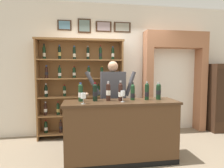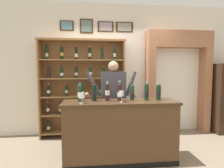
{
  "view_description": "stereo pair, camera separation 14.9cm",
  "coord_description": "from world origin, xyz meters",
  "views": [
    {
      "loc": [
        -0.72,
        -2.85,
        1.51
      ],
      "look_at": [
        -0.22,
        0.36,
        1.25
      ],
      "focal_mm": 29.31,
      "sensor_mm": 36.0,
      "label": 1
    },
    {
      "loc": [
        -0.58,
        -2.87,
        1.51
      ],
      "look_at": [
        -0.22,
        0.36,
        1.25
      ],
      "focal_mm": 29.31,
      "sensor_mm": 36.0,
      "label": 2
    }
  ],
  "objects": [
    {
      "name": "tasting_bottle_vin_santo",
      "position": [
        -0.77,
        0.07,
        1.14
      ],
      "size": [
        0.07,
        0.07,
        0.3
      ],
      "color": "#19381E",
      "rests_on": "tasting_counter"
    },
    {
      "name": "tasting_bottle_riserva",
      "position": [
        -0.54,
        0.06,
        1.14
      ],
      "size": [
        0.08,
        0.08,
        0.3
      ],
      "color": "black",
      "rests_on": "tasting_counter"
    },
    {
      "name": "wine_glass_spare",
      "position": [
        -0.12,
        -0.08,
        1.13
      ],
      "size": [
        0.07,
        0.07,
        0.18
      ],
      "color": "silver",
      "rests_on": "tasting_counter"
    },
    {
      "name": "tasting_bottle_chianti",
      "position": [
        0.53,
        0.06,
        1.14
      ],
      "size": [
        0.08,
        0.08,
        0.29
      ],
      "color": "black",
      "rests_on": "tasting_counter"
    },
    {
      "name": "wine_shelf",
      "position": [
        -0.78,
        1.26,
        1.13
      ],
      "size": [
        1.89,
        0.35,
        2.16
      ],
      "color": "olive",
      "rests_on": "ground"
    },
    {
      "name": "tasting_bottle_brunello",
      "position": [
        -0.33,
        0.06,
        1.15
      ],
      "size": [
        0.07,
        0.07,
        0.32
      ],
      "color": "black",
      "rests_on": "tasting_counter"
    },
    {
      "name": "back_wall",
      "position": [
        -0.0,
        1.49,
        1.51
      ],
      "size": [
        12.0,
        0.19,
        3.02
      ],
      "color": "silver",
      "rests_on": "ground"
    },
    {
      "name": "archway_doorway",
      "position": [
        1.46,
        1.35,
        1.4
      ],
      "size": [
        1.54,
        0.45,
        2.4
      ],
      "color": "#9E6647",
      "rests_on": "ground"
    },
    {
      "name": "tasting_bottle_prosecco",
      "position": [
        0.32,
        0.05,
        1.14
      ],
      "size": [
        0.07,
        0.07,
        0.31
      ],
      "color": "black",
      "rests_on": "tasting_counter"
    },
    {
      "name": "wine_glass_center",
      "position": [
        -0.73,
        -0.15,
        1.11
      ],
      "size": [
        0.08,
        0.08,
        0.16
      ],
      "color": "silver",
      "rests_on": "tasting_counter"
    },
    {
      "name": "ground_plane",
      "position": [
        0.0,
        0.0,
        -0.01
      ],
      "size": [
        14.0,
        14.0,
        0.02
      ],
      "primitive_type": "cube",
      "color": "#7A6B56"
    },
    {
      "name": "shopkeeper",
      "position": [
        -0.18,
        0.52,
        1.04
      ],
      "size": [
        0.98,
        0.22,
        1.66
      ],
      "color": "#2D3347",
      "rests_on": "ground"
    },
    {
      "name": "tasting_bottle_bianco",
      "position": [
        0.08,
        0.07,
        1.13
      ],
      "size": [
        0.07,
        0.07,
        0.3
      ],
      "color": "#19381E",
      "rests_on": "tasting_counter"
    },
    {
      "name": "tasting_counter",
      "position": [
        -0.13,
        -0.0,
        0.5
      ],
      "size": [
        1.84,
        0.55,
        1.0
      ],
      "color": "#4C331E",
      "rests_on": "ground"
    },
    {
      "name": "tasting_bottle_rosso",
      "position": [
        -0.13,
        0.03,
        1.15
      ],
      "size": [
        0.07,
        0.07,
        0.33
      ],
      "color": "black",
      "rests_on": "tasting_counter"
    }
  ]
}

